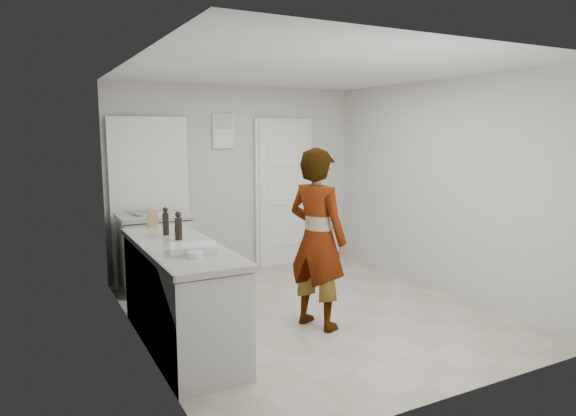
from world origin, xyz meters
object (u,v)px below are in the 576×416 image
oil_cruet_b (166,222)px  person (317,239)px  egg_bowl (195,255)px  baking_dish (194,249)px  spice_jar (177,230)px  oil_cruet_a (178,226)px  cake_mix_box (153,219)px

oil_cruet_b → person: bearing=-25.5°
egg_bowl → person: bearing=15.5°
baking_dish → egg_bowl: baking_dish is taller
spice_jar → baking_dish: bearing=-96.3°
spice_jar → oil_cruet_b: (-0.10, 0.01, 0.09)m
spice_jar → baking_dish: spice_jar is taller
oil_cruet_a → egg_bowl: size_ratio=2.15×
spice_jar → oil_cruet_b: 0.14m
cake_mix_box → oil_cruet_a: bearing=-81.5°
oil_cruet_a → egg_bowl: oil_cruet_a is taller
oil_cruet_b → baking_dish: bearing=-89.0°
egg_bowl → spice_jar: bearing=82.4°
person → oil_cruet_b: person is taller
person → oil_cruet_a: (-1.25, 0.34, 0.18)m
person → cake_mix_box: person is taller
oil_cruet_b → baking_dish: 0.82m
cake_mix_box → oil_cruet_b: 0.45m
person → oil_cruet_a: 1.31m
oil_cruet_a → cake_mix_box: bearing=95.1°
cake_mix_box → baking_dish: 1.26m
person → oil_cruet_a: size_ratio=6.70×
spice_jar → egg_bowl: bearing=-97.6°
person → spice_jar: person is taller
spice_jar → baking_dish: size_ratio=0.19×
cake_mix_box → egg_bowl: size_ratio=1.45×
oil_cruet_b → egg_bowl: bearing=-91.7°
person → baking_dish: (-1.28, -0.19, 0.08)m
person → spice_jar: size_ratio=22.27×
person → oil_cruet_b: (-1.30, 0.62, 0.18)m
person → baking_dish: size_ratio=4.13×
egg_bowl → cake_mix_box: bearing=89.7°
oil_cruet_b → baking_dish: size_ratio=0.63×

